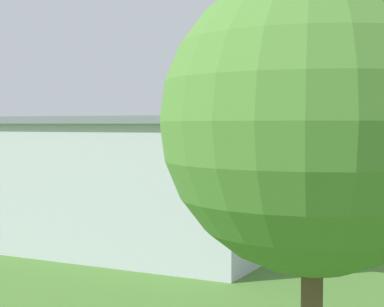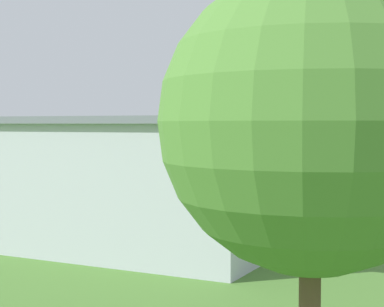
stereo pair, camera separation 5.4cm
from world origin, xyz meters
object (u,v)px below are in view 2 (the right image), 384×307
person_walking_on_apron (6,184)px  tree_near_perimeter_road (311,122)px  biplane (262,131)px  windsock (163,130)px  person_watching_takeoff (342,221)px

person_walking_on_apron → tree_near_perimeter_road: bearing=141.3°
biplane → tree_near_perimeter_road: size_ratio=0.88×
tree_near_perimeter_road → windsock: tree_near_perimeter_road is taller
windsock → person_watching_takeoff: bearing=130.1°
person_walking_on_apron → tree_near_perimeter_road: (-40.12, 32.12, 5.75)m
biplane → person_watching_takeoff: 31.19m
person_watching_takeoff → tree_near_perimeter_road: (-5.91, 24.83, 5.81)m
tree_near_perimeter_road → windsock: bearing=-57.2°
tree_near_perimeter_road → biplane: bearing=-67.1°
person_watching_takeoff → windsock: (42.87, -50.87, 4.76)m
person_walking_on_apron → person_watching_takeoff: (-34.21, 7.29, -0.06)m
biplane → person_walking_on_apron: size_ratio=5.15×
person_watching_takeoff → tree_near_perimeter_road: size_ratio=0.16×
tree_near_perimeter_road → windsock: size_ratio=1.54×
biplane → tree_near_perimeter_road: bearing=112.9°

